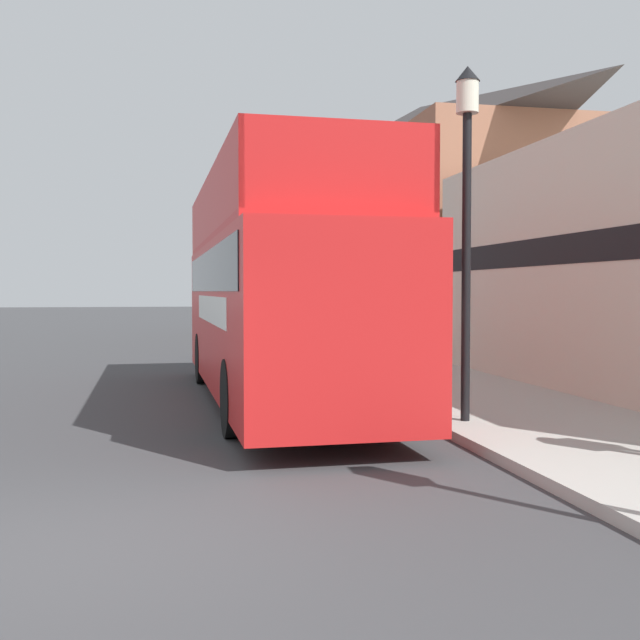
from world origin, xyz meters
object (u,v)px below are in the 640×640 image
tour_bus (275,301)px  lamp_post_nearest (467,180)px  lamp_post_second (323,242)px  parked_car_ahead_of_bus (258,338)px

tour_bus → lamp_post_nearest: bearing=-56.1°
tour_bus → lamp_post_second: 6.96m
parked_car_ahead_of_bus → lamp_post_nearest: 11.93m
tour_bus → parked_car_ahead_of_bus: bearing=84.1°
parked_car_ahead_of_bus → lamp_post_nearest: (1.64, -11.44, 2.97)m
lamp_post_nearest → lamp_post_second: lamp_post_nearest is taller
tour_bus → parked_car_ahead_of_bus: (0.68, 8.13, -1.19)m
parked_car_ahead_of_bus → lamp_post_second: lamp_post_second is taller
lamp_post_nearest → lamp_post_second: 9.73m
tour_bus → lamp_post_nearest: (2.32, -3.31, 1.77)m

